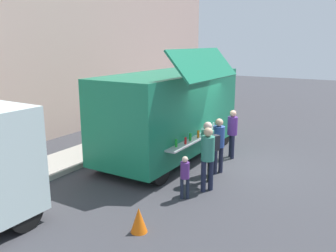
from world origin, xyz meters
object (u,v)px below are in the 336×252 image
(trash_bin, at_px, (168,117))
(customer_rear_waiting, at_px, (208,154))
(child_near_queue, at_px, (185,174))
(customer_front_ordering, at_px, (218,141))
(customer_mid_with_backpack, at_px, (208,146))
(traffic_cone_orange, at_px, (139,220))
(food_truck_main, at_px, (171,112))
(customer_extra_browsing, at_px, (232,130))

(trash_bin, xyz_separation_m, customer_rear_waiting, (-5.84, -4.67, 0.59))
(trash_bin, bearing_deg, child_near_queue, -146.33)
(customer_front_ordering, relative_size, customer_mid_with_backpack, 0.97)
(traffic_cone_orange, relative_size, trash_bin, 0.60)
(food_truck_main, bearing_deg, customer_rear_waiting, -130.79)
(customer_front_ordering, distance_m, child_near_queue, 2.14)
(food_truck_main, relative_size, traffic_cone_orange, 11.05)
(child_near_queue, bearing_deg, food_truck_main, -0.32)
(customer_rear_waiting, height_order, customer_extra_browsing, customer_rear_waiting)
(traffic_cone_orange, bearing_deg, customer_front_ordering, -0.83)
(trash_bin, distance_m, customer_mid_with_backpack, 6.93)
(food_truck_main, relative_size, customer_rear_waiting, 3.47)
(customer_rear_waiting, xyz_separation_m, child_near_queue, (-0.76, 0.27, -0.37))
(customer_mid_with_backpack, bearing_deg, customer_extra_browsing, -57.78)
(food_truck_main, bearing_deg, child_near_queue, -143.19)
(customer_rear_waiting, bearing_deg, customer_extra_browsing, -48.12)
(traffic_cone_orange, height_order, child_near_queue, child_near_queue)
(food_truck_main, xyz_separation_m, trash_bin, (3.78, 2.32, -1.13))
(trash_bin, relative_size, customer_front_ordering, 0.54)
(customer_mid_with_backpack, distance_m, customer_rear_waiting, 0.59)
(customer_rear_waiting, distance_m, customer_extra_browsing, 3.04)
(customer_rear_waiting, xyz_separation_m, customer_extra_browsing, (3.01, 0.45, -0.05))
(customer_mid_with_backpack, distance_m, customer_extra_browsing, 2.47)
(food_truck_main, bearing_deg, trash_bin, 32.05)
(trash_bin, relative_size, child_near_queue, 0.81)
(customer_rear_waiting, bearing_deg, child_near_queue, 103.51)
(customer_front_ordering, height_order, customer_mid_with_backpack, customer_mid_with_backpack)
(child_near_queue, bearing_deg, trash_bin, -2.98)
(customer_rear_waiting, bearing_deg, customer_front_ordering, -45.25)
(food_truck_main, distance_m, customer_front_ordering, 2.26)
(traffic_cone_orange, bearing_deg, trash_bin, 26.93)
(customer_front_ordering, xyz_separation_m, customer_mid_with_backpack, (-0.82, -0.04, 0.07))
(food_truck_main, relative_size, customer_front_ordering, 3.56)
(traffic_cone_orange, distance_m, customer_front_ordering, 4.12)
(food_truck_main, distance_m, customer_rear_waiting, 3.17)
(food_truck_main, xyz_separation_m, customer_rear_waiting, (-2.06, -2.34, -0.54))
(traffic_cone_orange, height_order, customer_rear_waiting, customer_rear_waiting)
(traffic_cone_orange, xyz_separation_m, child_near_queue, (1.94, -0.06, 0.40))
(customer_front_ordering, xyz_separation_m, customer_extra_browsing, (1.65, 0.18, -0.01))
(customer_front_ordering, bearing_deg, customer_extra_browsing, -56.06)
(trash_bin, distance_m, child_near_queue, 7.93)
(customer_mid_with_backpack, height_order, child_near_queue, customer_mid_with_backpack)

